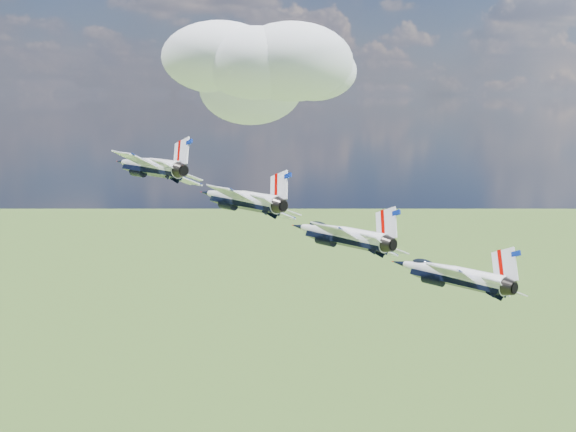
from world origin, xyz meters
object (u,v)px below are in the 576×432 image
jet_0 (148,166)px  jet_1 (239,198)px  jet_2 (339,234)px  jet_3 (449,274)px

jet_0 → jet_1: 11.48m
jet_1 → jet_2: bearing=-62.8°
jet_1 → jet_0: bearing=117.2°
jet_1 → jet_3: size_ratio=1.00×
jet_0 → jet_1: jet_0 is taller
jet_2 → jet_0: bearing=117.2°
jet_0 → jet_2: size_ratio=1.00×
jet_1 → jet_2: (7.28, -8.32, -3.10)m
jet_0 → jet_3: bearing=-62.8°
jet_0 → jet_2: 22.96m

